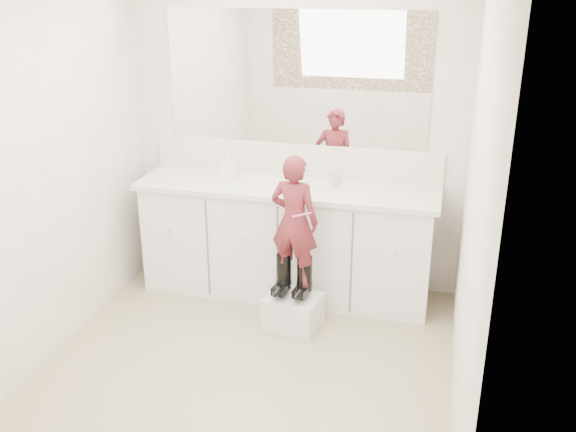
# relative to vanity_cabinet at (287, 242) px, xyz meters

# --- Properties ---
(floor) EXTENTS (3.00, 3.00, 0.00)m
(floor) POSITION_rel_vanity_cabinet_xyz_m (0.00, -1.23, -0.42)
(floor) COLOR #8B7A5B
(floor) RESTS_ON ground
(wall_back) EXTENTS (2.60, 0.00, 2.60)m
(wall_back) POSITION_rel_vanity_cabinet_xyz_m (0.00, 0.27, 0.77)
(wall_back) COLOR beige
(wall_back) RESTS_ON floor
(wall_front) EXTENTS (2.60, 0.00, 2.60)m
(wall_front) POSITION_rel_vanity_cabinet_xyz_m (0.00, -2.73, 0.77)
(wall_front) COLOR beige
(wall_front) RESTS_ON floor
(wall_left) EXTENTS (0.00, 3.00, 3.00)m
(wall_left) POSITION_rel_vanity_cabinet_xyz_m (-1.30, -1.23, 0.78)
(wall_left) COLOR beige
(wall_left) RESTS_ON floor
(wall_right) EXTENTS (0.00, 3.00, 3.00)m
(wall_right) POSITION_rel_vanity_cabinet_xyz_m (1.30, -1.23, 0.78)
(wall_right) COLOR beige
(wall_right) RESTS_ON floor
(vanity_cabinet) EXTENTS (2.20, 0.55, 0.85)m
(vanity_cabinet) POSITION_rel_vanity_cabinet_xyz_m (0.00, 0.00, 0.00)
(vanity_cabinet) COLOR silver
(vanity_cabinet) RESTS_ON floor
(countertop) EXTENTS (2.28, 0.58, 0.04)m
(countertop) POSITION_rel_vanity_cabinet_xyz_m (0.00, -0.01, 0.45)
(countertop) COLOR beige
(countertop) RESTS_ON vanity_cabinet
(backsplash) EXTENTS (2.28, 0.03, 0.25)m
(backsplash) POSITION_rel_vanity_cabinet_xyz_m (0.00, 0.26, 0.59)
(backsplash) COLOR beige
(backsplash) RESTS_ON countertop
(mirror) EXTENTS (2.00, 0.02, 1.00)m
(mirror) POSITION_rel_vanity_cabinet_xyz_m (0.00, 0.26, 1.22)
(mirror) COLOR white
(mirror) RESTS_ON wall_back
(dot_panel) EXTENTS (2.00, 0.01, 1.20)m
(dot_panel) POSITION_rel_vanity_cabinet_xyz_m (0.00, -2.71, 1.22)
(dot_panel) COLOR #472819
(dot_panel) RESTS_ON wall_front
(faucet) EXTENTS (0.08, 0.08, 0.10)m
(faucet) POSITION_rel_vanity_cabinet_xyz_m (0.00, 0.15, 0.52)
(faucet) COLOR silver
(faucet) RESTS_ON countertop
(cup) EXTENTS (0.13, 0.13, 0.09)m
(cup) POSITION_rel_vanity_cabinet_xyz_m (0.36, 0.07, 0.51)
(cup) COLOR beige
(cup) RESTS_ON countertop
(soap_bottle) EXTENTS (0.10, 0.10, 0.19)m
(soap_bottle) POSITION_rel_vanity_cabinet_xyz_m (-0.48, 0.05, 0.56)
(soap_bottle) COLOR white
(soap_bottle) RESTS_ON countertop
(step_stool) EXTENTS (0.42, 0.37, 0.24)m
(step_stool) POSITION_rel_vanity_cabinet_xyz_m (0.18, -0.52, -0.31)
(step_stool) COLOR silver
(step_stool) RESTS_ON floor
(boot_left) EXTENTS (0.15, 0.22, 0.31)m
(boot_left) POSITION_rel_vanity_cabinet_xyz_m (0.10, -0.50, -0.03)
(boot_left) COLOR black
(boot_left) RESTS_ON step_stool
(boot_right) EXTENTS (0.15, 0.22, 0.31)m
(boot_right) POSITION_rel_vanity_cabinet_xyz_m (0.25, -0.50, -0.03)
(boot_right) COLOR black
(boot_right) RESTS_ON step_stool
(toddler) EXTENTS (0.37, 0.28, 0.93)m
(toddler) POSITION_rel_vanity_cabinet_xyz_m (0.18, -0.50, 0.38)
(toddler) COLOR #992F3B
(toddler) RESTS_ON step_stool
(toothbrush) EXTENTS (0.14, 0.03, 0.06)m
(toothbrush) POSITION_rel_vanity_cabinet_xyz_m (0.25, -0.58, 0.46)
(toothbrush) COLOR pink
(toothbrush) RESTS_ON toddler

